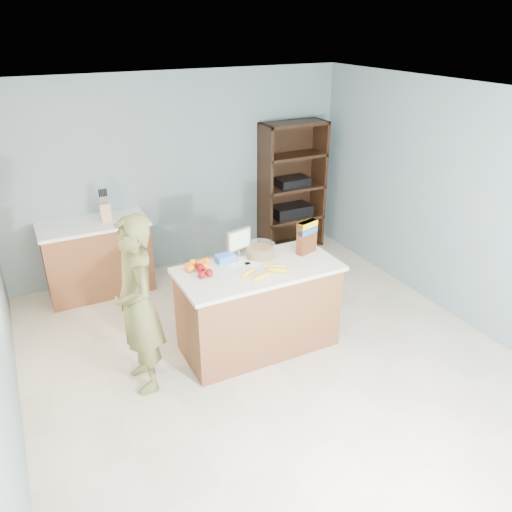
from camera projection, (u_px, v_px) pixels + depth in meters
name	position (u px, v px, depth m)	size (l,w,h in m)	color
floor	(272.00, 361.00, 4.90)	(4.50, 5.00, 0.02)	beige
walls	(275.00, 202.00, 4.18)	(4.52, 5.02, 2.51)	gray
counter_peninsula	(258.00, 311.00, 4.96)	(1.56, 0.76, 0.90)	brown
back_cabinet	(98.00, 257.00, 5.98)	(1.24, 0.62, 0.90)	brown
shelving_unit	(290.00, 189.00, 7.04)	(0.90, 0.40, 1.80)	black
person	(137.00, 306.00, 4.27)	(0.60, 0.39, 1.64)	brown
knife_block	(105.00, 211.00, 5.78)	(0.12, 0.10, 0.31)	tan
envelopes	(248.00, 264.00, 4.82)	(0.39, 0.18, 0.00)	white
bananas	(266.00, 271.00, 4.62)	(0.48, 0.25, 0.05)	yellow
apples	(203.00, 271.00, 4.61)	(0.15, 0.22, 0.07)	maroon
oranges	(198.00, 265.00, 4.71)	(0.27, 0.19, 0.08)	orange
blue_carton	(225.00, 258.00, 4.84)	(0.18, 0.12, 0.08)	blue
salad_bowl	(260.00, 251.00, 4.95)	(0.30, 0.30, 0.13)	#267219
tv	(239.00, 241.00, 4.92)	(0.28, 0.12, 0.28)	silver
cereal_box	(307.00, 235.00, 4.97)	(0.24, 0.14, 0.34)	#592B14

